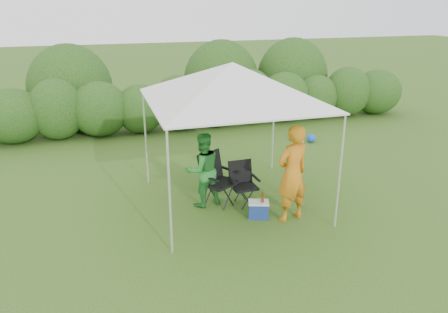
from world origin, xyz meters
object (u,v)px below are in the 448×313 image
object	(u,v)px
woman	(203,170)
man	(292,174)
chair_right	(242,180)
canopy	(233,82)
chair_left	(216,176)
cooler	(258,209)

from	to	relation	value
woman	man	bearing A→B (deg)	131.94
chair_right	woman	size ratio (longest dim) A/B	0.58
chair_right	canopy	bearing A→B (deg)	155.59
canopy	chair_left	xyz separation A→B (m)	(-0.32, 0.07, -1.87)
woman	cooler	size ratio (longest dim) A/B	3.35
chair_left	woman	bearing A→B (deg)	150.31
man	chair_left	bearing A→B (deg)	-57.69
cooler	chair_left	bearing A→B (deg)	144.50
cooler	woman	bearing A→B (deg)	154.90
canopy	man	xyz separation A→B (m)	(0.84, -0.99, -1.54)
canopy	chair_right	xyz separation A→B (m)	(0.20, -0.08, -1.97)
chair_right	man	world-z (taller)	man
chair_left	man	size ratio (longest dim) A/B	0.57
canopy	chair_right	distance (m)	1.98
man	cooler	world-z (taller)	man
chair_right	cooler	size ratio (longest dim) A/B	1.94
chair_left	woman	xyz separation A→B (m)	(-0.27, -0.00, 0.16)
canopy	chair_left	distance (m)	1.89
woman	cooler	world-z (taller)	woman
woman	chair_right	bearing A→B (deg)	157.88
chair_left	woman	world-z (taller)	woman
canopy	chair_left	bearing A→B (deg)	166.98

